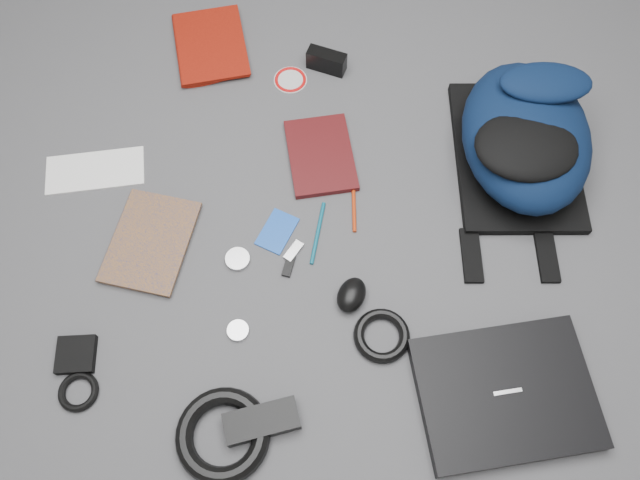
% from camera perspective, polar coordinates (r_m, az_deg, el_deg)
% --- Properties ---
extents(ground, '(4.00, 4.00, 0.00)m').
position_cam_1_polar(ground, '(1.35, 0.00, -0.35)').
color(ground, '#4F4F51').
rests_on(ground, ground).
extents(backpack, '(0.37, 0.48, 0.18)m').
position_cam_1_polar(backpack, '(1.45, 18.29, 9.02)').
color(backpack, black).
rests_on(backpack, ground).
extents(laptop, '(0.40, 0.35, 0.03)m').
position_cam_1_polar(laptop, '(1.29, 16.58, -13.30)').
color(laptop, black).
rests_on(laptop, ground).
extents(textbook_red, '(0.25, 0.28, 0.03)m').
position_cam_1_polar(textbook_red, '(1.67, -13.00, 16.47)').
color(textbook_red, maroon).
rests_on(textbook_red, ground).
extents(comic_book, '(0.17, 0.23, 0.02)m').
position_cam_1_polar(comic_book, '(1.43, -18.26, 0.48)').
color(comic_book, orange).
rests_on(comic_book, ground).
extents(envelope, '(0.24, 0.16, 0.00)m').
position_cam_1_polar(envelope, '(1.53, -19.87, 6.00)').
color(envelope, white).
rests_on(envelope, ground).
extents(dvd_case, '(0.20, 0.24, 0.02)m').
position_cam_1_polar(dvd_case, '(1.45, 0.06, 7.75)').
color(dvd_case, '#380A0C').
rests_on(dvd_case, ground).
extents(compact_camera, '(0.10, 0.05, 0.05)m').
position_cam_1_polar(compact_camera, '(1.59, 0.60, 16.05)').
color(compact_camera, black).
rests_on(compact_camera, ground).
extents(sticker_disc, '(0.10, 0.10, 0.00)m').
position_cam_1_polar(sticker_disc, '(1.59, -2.72, 14.40)').
color(sticker_disc, silver).
rests_on(sticker_disc, ground).
extents(pen_teal, '(0.01, 0.15, 0.01)m').
position_cam_1_polar(pen_teal, '(1.36, -0.20, 0.66)').
color(pen_teal, '#0C566D').
rests_on(pen_teal, ground).
extents(pen_red, '(0.04, 0.15, 0.01)m').
position_cam_1_polar(pen_red, '(1.40, 3.11, 3.58)').
color(pen_red, '#B6320E').
rests_on(pen_red, ground).
extents(id_badge, '(0.09, 0.11, 0.00)m').
position_cam_1_polar(id_badge, '(1.37, -3.94, 0.79)').
color(id_badge, blue).
rests_on(id_badge, ground).
extents(usb_black, '(0.02, 0.05, 0.01)m').
position_cam_1_polar(usb_black, '(1.33, -2.88, -2.36)').
color(usb_black, black).
rests_on(usb_black, ground).
extents(usb_silver, '(0.04, 0.05, 0.01)m').
position_cam_1_polar(usb_silver, '(1.34, -2.43, -1.03)').
color(usb_silver, '#ADADAF').
rests_on(usb_silver, ground).
extents(mouse, '(0.07, 0.09, 0.04)m').
position_cam_1_polar(mouse, '(1.29, 2.89, -5.04)').
color(mouse, black).
rests_on(mouse, ground).
extents(headphone_left, '(0.07, 0.07, 0.01)m').
position_cam_1_polar(headphone_left, '(1.34, -7.54, -1.76)').
color(headphone_left, '#B1B0B3').
rests_on(headphone_left, ground).
extents(headphone_right, '(0.05, 0.05, 0.01)m').
position_cam_1_polar(headphone_right, '(1.29, -7.51, -8.22)').
color(headphone_right, '#BCBCBE').
rests_on(headphone_right, ground).
extents(cable_coil, '(0.13, 0.13, 0.02)m').
position_cam_1_polar(cable_coil, '(1.28, 5.67, -8.69)').
color(cable_coil, black).
rests_on(cable_coil, ground).
extents(power_brick, '(0.15, 0.11, 0.03)m').
position_cam_1_polar(power_brick, '(1.23, -5.35, -16.19)').
color(power_brick, black).
rests_on(power_brick, ground).
extents(power_cord_coil, '(0.19, 0.19, 0.03)m').
position_cam_1_polar(power_cord_coil, '(1.24, -8.87, -17.22)').
color(power_cord_coil, black).
rests_on(power_cord_coil, ground).
extents(pouch, '(0.09, 0.09, 0.02)m').
position_cam_1_polar(pouch, '(1.35, -21.41, -9.74)').
color(pouch, black).
rests_on(pouch, ground).
extents(earbud_coil, '(0.09, 0.09, 0.01)m').
position_cam_1_polar(earbud_coil, '(1.33, -21.22, -12.81)').
color(earbud_coil, black).
rests_on(earbud_coil, ground).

